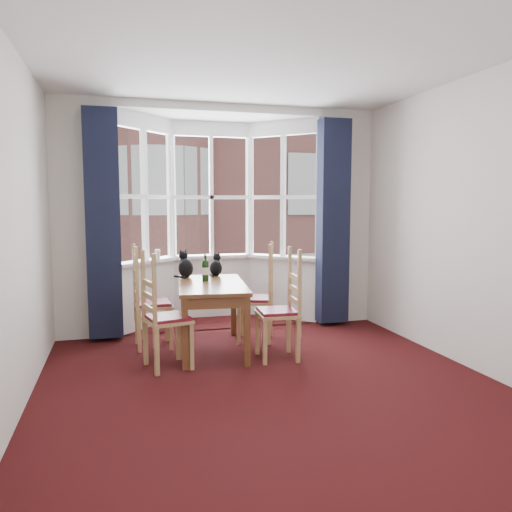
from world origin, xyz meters
name	(u,v)px	position (x,y,z in m)	size (l,w,h in m)	color
floor	(277,392)	(0.00, 0.00, 0.00)	(4.50, 4.50, 0.00)	black
ceiling	(279,49)	(0.00, 0.00, 2.80)	(4.50, 4.50, 0.00)	white
wall_left	(10,230)	(-2.00, 0.00, 1.40)	(4.50, 4.50, 0.00)	silver
wall_right	(484,224)	(2.00, 0.00, 1.40)	(4.50, 4.50, 0.00)	silver
wall_near	(459,253)	(0.00, -2.25, 1.40)	(4.00, 4.00, 0.00)	silver
wall_back_pier_left	(83,220)	(-1.65, 2.25, 1.40)	(0.70, 0.12, 2.80)	silver
wall_back_pier_right	(343,218)	(1.65, 2.25, 1.40)	(0.70, 0.12, 2.80)	silver
bay_window	(215,218)	(0.00, 2.75, 1.40)	(2.76, 0.94, 2.80)	white
curtain_left	(103,225)	(-1.42, 2.07, 1.35)	(0.38, 0.22, 2.60)	#171C34
curtain_right	(333,222)	(1.42, 2.07, 1.35)	(0.38, 0.22, 2.60)	#171C34
dining_table	(212,292)	(-0.30, 1.36, 0.64)	(0.84, 1.37, 0.74)	brown
chair_left_near	(158,321)	(-0.91, 0.88, 0.47)	(0.49, 0.50, 0.92)	tan
chair_left_far	(145,305)	(-1.00, 1.65, 0.47)	(0.41, 0.43, 0.92)	tan
chair_right_near	(286,313)	(0.38, 0.89, 0.47)	(0.43, 0.44, 0.92)	tan
chair_right_far	(263,300)	(0.34, 1.58, 0.47)	(0.52, 0.53, 0.92)	tan
cat_left	(185,266)	(-0.52, 1.87, 0.86)	(0.21, 0.27, 0.33)	black
cat_right	(216,267)	(-0.15, 1.90, 0.84)	(0.21, 0.24, 0.28)	black
wine_bottle	(205,269)	(-0.34, 1.52, 0.87)	(0.08, 0.08, 0.30)	black
candle_tall	(158,254)	(-0.78, 2.60, 0.94)	(0.06, 0.06, 0.13)	white
street	(139,310)	(0.00, 32.25, -6.00)	(80.00, 80.00, 0.00)	#333335
tenement_building	(155,203)	(0.00, 14.01, 1.60)	(18.40, 7.80, 15.20)	#91544B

